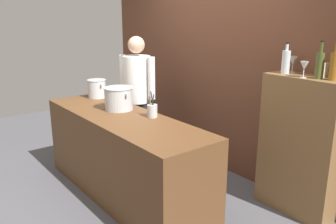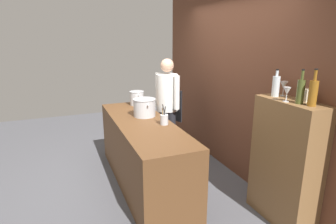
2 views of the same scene
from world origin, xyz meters
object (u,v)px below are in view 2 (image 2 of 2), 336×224
at_px(wine_bottle_olive, 301,91).
at_px(wine_glass_wide, 284,86).
at_px(wine_bottle_clear, 276,86).
at_px(stockpot_large, 144,107).
at_px(chef, 167,103).
at_px(utensil_crock, 164,119).
at_px(stockpot_small, 137,98).
at_px(wine_bottle_amber, 313,92).
at_px(spice_tin_cream, 306,95).
at_px(wine_glass_tall, 287,91).

xyz_separation_m(wine_bottle_olive, wine_glass_wide, (-0.33, 0.11, -0.01)).
bearing_deg(wine_bottle_clear, stockpot_large, -141.55).
relative_size(chef, wine_glass_wide, 10.33).
height_order(stockpot_large, utensil_crock, utensil_crock).
height_order(stockpot_small, wine_bottle_amber, wine_bottle_amber).
height_order(wine_bottle_amber, spice_tin_cream, wine_bottle_amber).
bearing_deg(utensil_crock, wine_glass_tall, 37.94).
height_order(stockpot_large, wine_glass_wide, wine_glass_wide).
bearing_deg(chef, wine_bottle_clear, 178.05).
bearing_deg(wine_glass_wide, stockpot_large, -139.46).
height_order(stockpot_small, wine_glass_wide, wine_glass_wide).
bearing_deg(wine_glass_wide, spice_tin_cream, 0.74).
relative_size(chef, wine_bottle_clear, 5.66).
bearing_deg(wine_glass_tall, wine_glass_wide, 142.42).
bearing_deg(wine_bottle_amber, wine_bottle_olive, -164.01).
relative_size(stockpot_large, wine_glass_tall, 2.57).
xyz_separation_m(stockpot_large, wine_glass_tall, (1.58, 0.99, 0.45)).
relative_size(stockpot_large, stockpot_small, 1.28).
xyz_separation_m(stockpot_large, utensil_crock, (0.47, 0.12, -0.06)).
bearing_deg(stockpot_large, wine_bottle_clear, 38.45).
relative_size(utensil_crock, wine_bottle_amber, 0.79).
height_order(utensil_crock, wine_bottle_clear, wine_bottle_clear).
xyz_separation_m(wine_glass_wide, spice_tin_cream, (0.30, 0.00, -0.05)).
xyz_separation_m(stockpot_small, wine_glass_tall, (2.26, 0.90, 0.46)).
distance_m(chef, wine_bottle_olive, 2.21).
distance_m(chef, wine_bottle_amber, 2.33).
height_order(utensil_crock, wine_glass_wide, wine_glass_wide).
bearing_deg(spice_tin_cream, stockpot_small, -155.11).
relative_size(wine_bottle_olive, spice_tin_cream, 2.55).
distance_m(utensil_crock, wine_glass_wide, 1.46).
bearing_deg(stockpot_large, chef, 127.96).
bearing_deg(stockpot_large, utensil_crock, 14.03).
xyz_separation_m(stockpot_small, utensil_crock, (1.15, 0.04, -0.04)).
relative_size(wine_glass_wide, spice_tin_cream, 1.24).
bearing_deg(utensil_crock, wine_bottle_clear, 47.36).
bearing_deg(wine_bottle_olive, utensil_crock, -142.80).
bearing_deg(wine_bottle_clear, stockpot_small, -154.00).
bearing_deg(stockpot_large, wine_bottle_olive, 31.72).
distance_m(stockpot_small, wine_bottle_clear, 2.29).
distance_m(stockpot_large, wine_bottle_amber, 2.15).
height_order(stockpot_small, wine_bottle_clear, wine_bottle_clear).
bearing_deg(wine_bottle_amber, wine_bottle_clear, -178.45).
xyz_separation_m(chef, wine_bottle_clear, (1.73, 0.56, 0.52)).
relative_size(wine_bottle_clear, wine_glass_wide, 1.83).
height_order(stockpot_large, wine_bottle_amber, wine_bottle_amber).
relative_size(wine_bottle_amber, wine_glass_wide, 2.16).
bearing_deg(wine_bottle_olive, wine_bottle_amber, 15.99).
distance_m(chef, utensil_crock, 0.94).
xyz_separation_m(wine_bottle_olive, spice_tin_cream, (-0.03, 0.12, -0.06)).
bearing_deg(spice_tin_cream, wine_glass_tall, -112.76).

